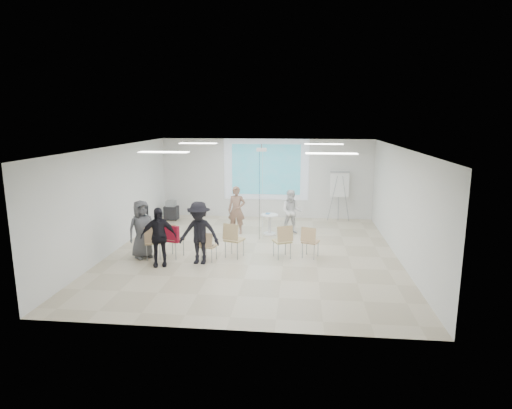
# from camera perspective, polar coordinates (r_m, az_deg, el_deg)

# --- Properties ---
(floor) EXTENTS (8.00, 9.00, 0.10)m
(floor) POSITION_cam_1_polar(r_m,az_deg,el_deg) (12.26, -0.39, -6.71)
(floor) COLOR beige
(floor) RESTS_ON ground
(ceiling) EXTENTS (8.00, 9.00, 0.10)m
(ceiling) POSITION_cam_1_polar(r_m,az_deg,el_deg) (11.66, -0.41, 7.90)
(ceiling) COLOR white
(ceiling) RESTS_ON wall_back
(wall_back) EXTENTS (8.00, 0.10, 3.00)m
(wall_back) POSITION_cam_1_polar(r_m,az_deg,el_deg) (16.33, 1.37, 3.50)
(wall_back) COLOR silver
(wall_back) RESTS_ON floor
(wall_left) EXTENTS (0.10, 9.00, 3.00)m
(wall_left) POSITION_cam_1_polar(r_m,az_deg,el_deg) (12.95, -18.51, 0.75)
(wall_left) COLOR silver
(wall_left) RESTS_ON floor
(wall_right) EXTENTS (0.10, 9.00, 3.00)m
(wall_right) POSITION_cam_1_polar(r_m,az_deg,el_deg) (12.11, 19.01, -0.00)
(wall_right) COLOR silver
(wall_right) RESTS_ON floor
(projection_halo) EXTENTS (3.20, 0.01, 2.30)m
(projection_halo) POSITION_cam_1_polar(r_m,az_deg,el_deg) (16.22, 1.36, 4.69)
(projection_halo) COLOR silver
(projection_halo) RESTS_ON wall_back
(projection_image) EXTENTS (2.60, 0.01, 1.90)m
(projection_image) POSITION_cam_1_polar(r_m,az_deg,el_deg) (16.21, 1.35, 4.68)
(projection_image) COLOR teal
(projection_image) RESTS_ON wall_back
(pedestal_table) EXTENTS (0.63, 0.63, 0.69)m
(pedestal_table) POSITION_cam_1_polar(r_m,az_deg,el_deg) (14.06, 1.82, -2.47)
(pedestal_table) COLOR white
(pedestal_table) RESTS_ON floor
(player_left) EXTENTS (0.66, 0.45, 1.79)m
(player_left) POSITION_cam_1_polar(r_m,az_deg,el_deg) (14.09, -2.60, -0.33)
(player_left) COLOR #956F5B
(player_left) RESTS_ON floor
(player_right) EXTENTS (0.80, 0.65, 1.61)m
(player_right) POSITION_cam_1_polar(r_m,az_deg,el_deg) (14.17, 4.78, -0.65)
(player_right) COLOR white
(player_right) RESTS_ON floor
(controller_left) EXTENTS (0.04, 0.12, 0.04)m
(controller_left) POSITION_cam_1_polar(r_m,az_deg,el_deg) (14.25, -1.75, 0.98)
(controller_left) COLOR silver
(controller_left) RESTS_ON player_left
(controller_right) EXTENTS (0.04, 0.12, 0.04)m
(controller_right) POSITION_cam_1_polar(r_m,az_deg,el_deg) (14.36, 4.10, 0.67)
(controller_right) COLOR white
(controller_right) RESTS_ON player_right
(chair_far_left) EXTENTS (0.56, 0.58, 0.92)m
(chair_far_left) POSITION_cam_1_polar(r_m,az_deg,el_deg) (11.91, -13.59, -4.61)
(chair_far_left) COLOR tan
(chair_far_left) RESTS_ON floor
(chair_left_mid) EXTENTS (0.59, 0.61, 0.98)m
(chair_left_mid) POSITION_cam_1_polar(r_m,az_deg,el_deg) (11.91, -11.16, -4.33)
(chair_left_mid) COLOR tan
(chair_left_mid) RESTS_ON floor
(chair_left_inner) EXTENTS (0.46, 0.48, 0.81)m
(chair_left_inner) POSITION_cam_1_polar(r_m,az_deg,el_deg) (11.49, -6.49, -5.27)
(chair_left_inner) COLOR tan
(chair_left_inner) RESTS_ON floor
(chair_center) EXTENTS (0.59, 0.62, 0.98)m
(chair_center) POSITION_cam_1_polar(r_m,az_deg,el_deg) (11.71, -3.09, -4.38)
(chair_center) COLOR tan
(chair_center) RESTS_ON floor
(chair_right_inner) EXTENTS (0.60, 0.62, 0.95)m
(chair_right_inner) POSITION_cam_1_polar(r_m,az_deg,el_deg) (11.65, 3.65, -4.59)
(chair_right_inner) COLOR tan
(chair_right_inner) RESTS_ON floor
(chair_right_far) EXTENTS (0.55, 0.56, 0.89)m
(chair_right_far) POSITION_cam_1_polar(r_m,az_deg,el_deg) (11.77, 7.16, -4.65)
(chair_right_far) COLOR tan
(chair_right_far) RESTS_ON floor
(red_jacket) EXTENTS (0.49, 0.25, 0.45)m
(red_jacket) POSITION_cam_1_polar(r_m,az_deg,el_deg) (11.74, -11.26, -3.85)
(red_jacket) COLOR #AF152D
(red_jacket) RESTS_ON chair_left_mid
(laptop) EXTENTS (0.34, 0.27, 0.02)m
(laptop) POSITION_cam_1_polar(r_m,az_deg,el_deg) (11.59, -6.32, -5.36)
(laptop) COLOR black
(laptop) RESTS_ON chair_left_inner
(audience_left) EXTENTS (1.16, 0.87, 1.77)m
(audience_left) POSITION_cam_1_polar(r_m,az_deg,el_deg) (11.29, -12.90, -3.67)
(audience_left) COLOR black
(audience_left) RESTS_ON floor
(audience_mid) EXTENTS (1.26, 0.75, 1.88)m
(audience_mid) POSITION_cam_1_polar(r_m,az_deg,el_deg) (11.26, -7.60, -3.23)
(audience_mid) COLOR black
(audience_mid) RESTS_ON floor
(audience_outer) EXTENTS (1.03, 1.02, 1.80)m
(audience_outer) POSITION_cam_1_polar(r_m,az_deg,el_deg) (12.05, -14.98, -2.76)
(audience_outer) COLOR #525257
(audience_outer) RESTS_ON floor
(flipchart_easel) EXTENTS (0.80, 0.61, 1.86)m
(flipchart_easel) POSITION_cam_1_polar(r_m,az_deg,el_deg) (15.97, 11.07, 2.62)
(flipchart_easel) COLOR #96989E
(flipchart_easel) RESTS_ON floor
(av_cart) EXTENTS (0.50, 0.40, 0.74)m
(av_cart) POSITION_cam_1_polar(r_m,az_deg,el_deg) (16.35, -11.22, -0.85)
(av_cart) COLOR black
(av_cart) RESTS_ON floor
(ceiling_projector) EXTENTS (0.30, 0.25, 3.00)m
(ceiling_projector) POSITION_cam_1_polar(r_m,az_deg,el_deg) (13.16, 0.75, 6.74)
(ceiling_projector) COLOR white
(ceiling_projector) RESTS_ON ceiling
(fluor_panel_nw) EXTENTS (1.20, 0.30, 0.02)m
(fluor_panel_nw) POSITION_cam_1_polar(r_m,az_deg,el_deg) (13.99, -7.74, 8.09)
(fluor_panel_nw) COLOR white
(fluor_panel_nw) RESTS_ON ceiling
(fluor_panel_ne) EXTENTS (1.20, 0.30, 0.02)m
(fluor_panel_ne) POSITION_cam_1_polar(r_m,az_deg,el_deg) (13.61, 9.02, 7.95)
(fluor_panel_ne) COLOR white
(fluor_panel_ne) RESTS_ON ceiling
(fluor_panel_sw) EXTENTS (1.20, 0.30, 0.02)m
(fluor_panel_sw) POSITION_cam_1_polar(r_m,az_deg,el_deg) (10.62, -12.19, 6.84)
(fluor_panel_sw) COLOR white
(fluor_panel_sw) RESTS_ON ceiling
(fluor_panel_se) EXTENTS (1.20, 0.30, 0.02)m
(fluor_panel_se) POSITION_cam_1_polar(r_m,az_deg,el_deg) (10.13, 10.02, 6.70)
(fluor_panel_se) COLOR white
(fluor_panel_se) RESTS_ON ceiling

